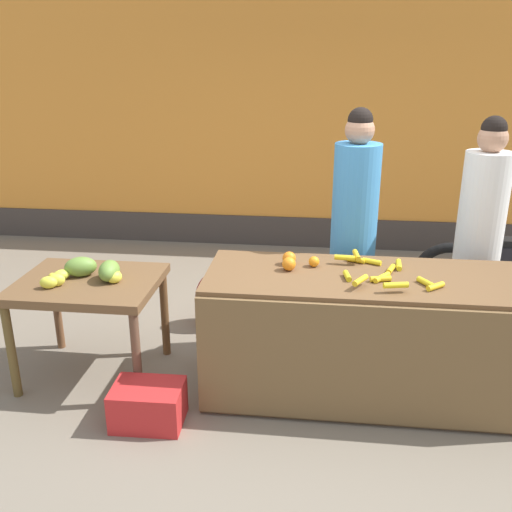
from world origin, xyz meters
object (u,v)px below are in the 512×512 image
Objects in this scene: vendor_woman_white_shirt at (479,239)px; produce_sack at (216,299)px; produce_crate at (148,405)px; parked_motorcycle at (504,271)px; vendor_woman_blue_shirt at (353,234)px.

vendor_woman_white_shirt is 2.15m from produce_sack.
produce_sack is at bearing 82.65° from produce_crate.
vendor_woman_white_shirt is 2.66m from produce_crate.
vendor_woman_white_shirt is at bearing -4.15° from produce_sack.
produce_crate is (-2.21, -1.25, -0.78)m from vendor_woman_white_shirt.
vendor_woman_white_shirt is 1.13× the size of parked_motorcycle.
parked_motorcycle is 2.54m from produce_sack.
vendor_woman_white_shirt is at bearing -122.88° from parked_motorcycle.
vendor_woman_blue_shirt is 1.92m from produce_crate.
parked_motorcycle is at bearing 36.08° from produce_crate.
produce_sack is (-2.48, -0.54, -0.16)m from parked_motorcycle.
vendor_woman_blue_shirt is at bearing -175.03° from vendor_woman_white_shirt.
vendor_woman_blue_shirt is 1.03× the size of vendor_woman_white_shirt.
vendor_woman_blue_shirt is 3.80× the size of produce_sack.
produce_crate is 0.90× the size of produce_sack.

